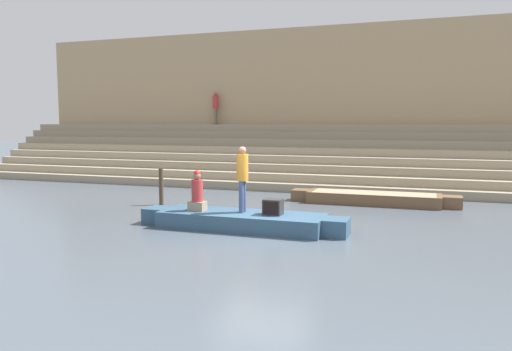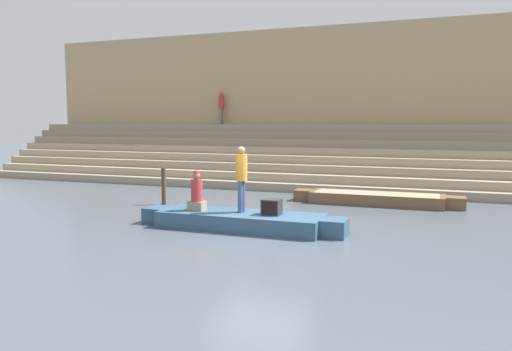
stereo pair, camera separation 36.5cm
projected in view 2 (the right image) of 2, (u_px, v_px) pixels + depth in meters
ground_plane at (261, 235)px, 12.84m from camera, size 120.00×120.00×0.00m
ghat_steps at (343, 164)px, 22.82m from camera, size 36.00×4.67×2.81m
back_wall at (352, 105)px, 24.62m from camera, size 34.20×1.28×7.59m
rowboat_main at (240, 220)px, 13.59m from camera, size 5.82×1.56×0.45m
person_standing at (241, 174)px, 13.52m from camera, size 0.32×0.32×1.80m
person_rowing at (197, 194)px, 13.89m from camera, size 0.45×0.35×1.13m
tv_set at (272, 207)px, 13.23m from camera, size 0.49×0.43×0.42m
moored_boat_shore at (376, 198)px, 17.67m from camera, size 5.91×1.29×0.41m
mooring_post at (164, 186)px, 17.62m from camera, size 0.16×0.16×1.30m
person_on_steps at (221, 105)px, 26.16m from camera, size 0.31×0.31×1.70m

